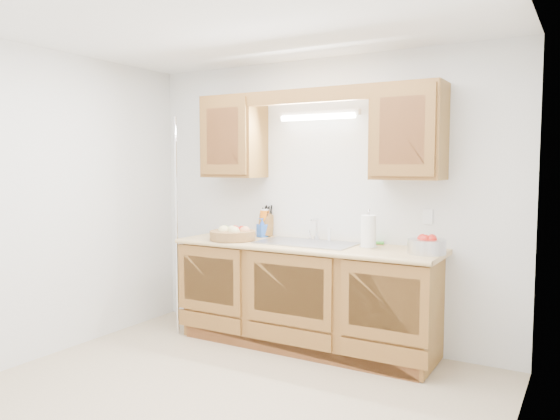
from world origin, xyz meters
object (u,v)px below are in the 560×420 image
Objects in this scene: fruit_basket at (233,234)px; apple_bowl at (427,245)px; knife_block at (266,225)px; paper_towel at (368,232)px.

apple_bowl is at bearing 3.99° from fruit_basket.
apple_bowl reaches higher than fruit_basket.
paper_towel is (1.08, -0.18, 0.02)m from knife_block.
fruit_basket is at bearing -176.01° from apple_bowl.
knife_block is 0.97× the size of apple_bowl.
knife_block is at bearing 170.85° from apple_bowl.
fruit_basket is 1.61× the size of knife_block.
knife_block is 1.59m from apple_bowl.
paper_towel is at bearing 171.70° from apple_bowl.
paper_towel is (1.20, 0.19, 0.07)m from fruit_basket.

